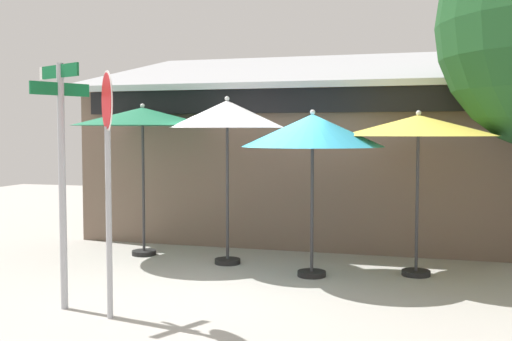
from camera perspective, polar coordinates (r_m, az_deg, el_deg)
ground_plane at (r=9.09m, az=-2.20°, el=-10.91°), size 28.00×28.00×0.10m
cafe_building at (r=13.75m, az=4.59°, el=1.28°), size 8.85×5.49×4.24m
street_sign_post at (r=7.96m, az=-17.74°, el=0.83°), size 0.79×0.74×3.08m
stop_sign at (r=7.38m, az=-13.71°, el=1.89°), size 0.45×0.57×2.95m
patio_umbrella_forest_green_left at (r=11.13m, az=-10.58°, el=4.88°), size 2.52×2.52×2.74m
patio_umbrella_ivory_center at (r=10.22m, az=-2.72°, el=5.15°), size 1.93×1.93×2.83m
patio_umbrella_teal_right at (r=9.33m, az=5.31°, el=3.65°), size 2.19×2.19×2.57m
patio_umbrella_mustard_far_right at (r=9.67m, az=14.96°, el=3.97°), size 2.39×2.39×2.56m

